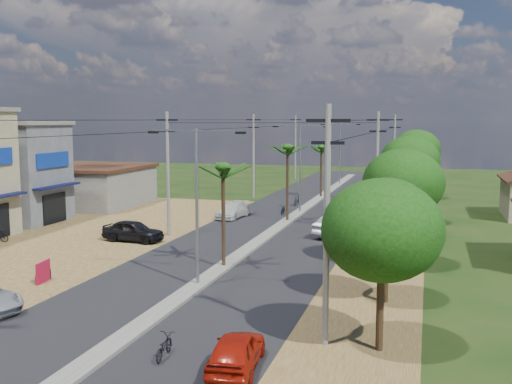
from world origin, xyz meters
TOP-DOWN VIEW (x-y plane):
  - ground at (0.00, 0.00)m, footprint 160.00×160.00m
  - road at (0.00, 15.00)m, footprint 12.00×110.00m
  - median at (0.00, 18.00)m, footprint 1.00×90.00m
  - dirt_lot_west at (-15.00, 8.00)m, footprint 18.00×46.00m
  - dirt_shoulder_east at (8.50, 15.00)m, footprint 5.00×90.00m
  - shophouse_grey at (-21.98, 14.00)m, footprint 9.00×6.40m
  - low_shed at (-21.00, 24.00)m, footprint 10.40×10.40m
  - tree_east_a at (9.50, -6.00)m, footprint 4.40×4.40m
  - tree_east_b at (9.30, 0.00)m, footprint 4.00×4.00m
  - tree_east_c at (9.70, 7.00)m, footprint 4.60×4.60m
  - tree_east_d at (9.40, 14.00)m, footprint 4.20×4.20m
  - tree_east_e at (9.60, 22.00)m, footprint 4.80×4.80m
  - tree_east_f at (9.20, 30.00)m, footprint 3.80×3.80m
  - tree_east_g at (9.80, 38.00)m, footprint 5.00×5.00m
  - tree_east_h at (9.50, 46.00)m, footprint 4.40×4.40m
  - palm_median_near at (0.00, 4.00)m, footprint 2.00×2.00m
  - palm_median_mid at (0.00, 20.00)m, footprint 2.00×2.00m
  - palm_median_far at (0.00, 36.00)m, footprint 2.00×2.00m
  - streetlight_near at (0.00, 0.00)m, footprint 5.10×0.18m
  - streetlight_mid at (0.00, 25.00)m, footprint 5.10×0.18m
  - streetlight_far at (0.00, 50.00)m, footprint 5.10×0.18m
  - utility_pole_w_b at (-7.00, 12.00)m, footprint 1.60×0.24m
  - utility_pole_w_c at (-7.00, 34.00)m, footprint 1.60×0.24m
  - utility_pole_w_d at (-7.00, 55.00)m, footprint 1.60×0.24m
  - utility_pole_e_a at (7.50, -6.00)m, footprint 1.60×0.24m
  - utility_pole_e_b at (7.50, 16.00)m, footprint 1.60×0.24m
  - utility_pole_e_c at (7.50, 38.00)m, footprint 1.60×0.24m
  - car_red_near at (5.00, -9.11)m, footprint 1.92×3.95m
  - car_silver_mid at (5.00, 14.98)m, footprint 3.34×4.97m
  - car_white_far at (-5.00, 20.72)m, footprint 2.20×4.55m
  - car_parked_dark at (-8.47, 9.31)m, footprint 4.47×2.09m
  - moto_rider_east at (2.22, -8.87)m, footprint 0.71×1.62m
  - moto_rider_west_a at (-1.20, 23.57)m, footprint 0.77×1.82m
  - moto_rider_west_b at (-1.20, 29.49)m, footprint 0.74×1.81m
  - roadside_sign at (-8.00, -1.48)m, footprint 0.27×1.37m

SIDE VIEW (x-z plane):
  - ground at x=0.00m, z-range 0.00..0.00m
  - dirt_shoulder_east at x=8.50m, z-range 0.00..0.03m
  - dirt_lot_west at x=-15.00m, z-range 0.00..0.04m
  - road at x=0.00m, z-range 0.00..0.04m
  - median at x=0.00m, z-range 0.00..0.18m
  - moto_rider_east at x=2.22m, z-range 0.00..0.82m
  - moto_rider_west_a at x=-1.20m, z-range 0.00..0.93m
  - moto_rider_west_b at x=-1.20m, z-range 0.00..1.05m
  - roadside_sign at x=-8.00m, z-range 0.00..1.14m
  - car_white_far at x=-5.00m, z-range 0.00..1.28m
  - car_red_near at x=5.00m, z-range 0.00..1.30m
  - car_parked_dark at x=-8.47m, z-range 0.00..1.48m
  - car_silver_mid at x=5.00m, z-range 0.00..1.55m
  - low_shed at x=-21.00m, z-range -0.01..3.94m
  - tree_east_f at x=9.20m, z-range 1.13..6.64m
  - tree_east_b at x=9.30m, z-range 1.20..7.03m
  - shophouse_grey at x=-21.98m, z-range 0.01..8.31m
  - tree_east_d at x=9.40m, z-range 1.27..7.41m
  - tree_east_a at x=9.50m, z-range 1.30..7.67m
  - tree_east_h at x=9.50m, z-range 1.38..7.90m
  - utility_pole_w_b at x=-7.00m, z-range 0.26..9.26m
  - utility_pole_w_c at x=-7.00m, z-range 0.26..9.26m
  - utility_pole_w_d at x=-7.00m, z-range 0.26..9.26m
  - utility_pole_e_a at x=7.50m, z-range 0.26..9.26m
  - utility_pole_e_b at x=7.50m, z-range 0.26..9.26m
  - utility_pole_e_c at x=7.50m, z-range 0.26..9.26m
  - streetlight_near at x=0.00m, z-range 0.79..8.79m
  - streetlight_mid at x=0.00m, z-range 0.79..8.79m
  - streetlight_far at x=0.00m, z-range 0.79..8.79m
  - tree_east_c at x=9.70m, z-range 1.45..8.28m
  - tree_east_e at x=9.60m, z-range 1.52..8.66m
  - tree_east_g at x=9.80m, z-range 1.55..8.93m
  - palm_median_far at x=0.00m, z-range 2.34..8.19m
  - palm_median_near at x=0.00m, z-range 2.46..8.61m
  - palm_median_mid at x=0.00m, z-range 2.62..9.17m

